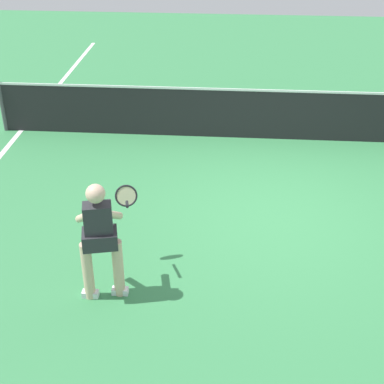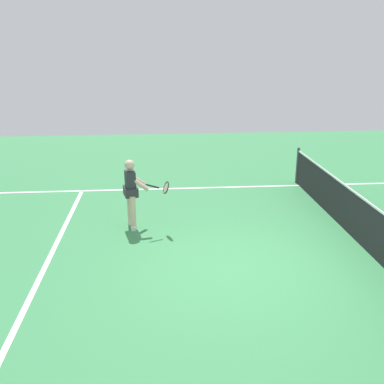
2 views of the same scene
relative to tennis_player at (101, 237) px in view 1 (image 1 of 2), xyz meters
The scene contains 3 objects.
ground_plane 3.03m from the tennis_player, 43.60° to the left, with size 25.94×25.94×0.00m, color #38844C.
court_net 5.15m from the tennis_player, 65.85° to the left, with size 10.28×0.08×1.06m.
tennis_player is the anchor object (origin of this frame).
Camera 1 is at (-0.64, -7.24, 4.57)m, focal length 52.64 mm.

